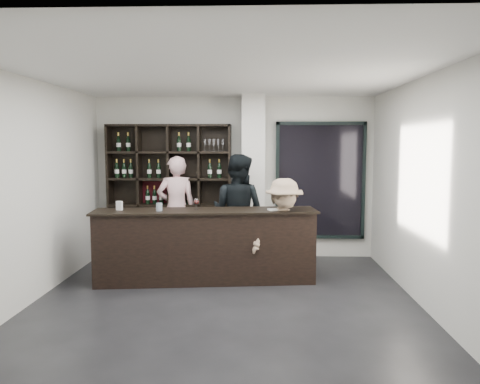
{
  "coord_description": "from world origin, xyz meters",
  "views": [
    {
      "loc": [
        0.4,
        -5.72,
        2.05
      ],
      "look_at": [
        0.16,
        1.1,
        1.35
      ],
      "focal_mm": 35.0,
      "sensor_mm": 36.0,
      "label": 1
    }
  ],
  "objects_px": {
    "wine_shelf": "(170,192)",
    "tasting_counter": "(206,246)",
    "taster_black": "(238,212)",
    "customer": "(284,231)",
    "taster_pink": "(176,208)"
  },
  "relations": [
    {
      "from": "wine_shelf",
      "to": "customer",
      "type": "bearing_deg",
      "value": -37.77
    },
    {
      "from": "taster_pink",
      "to": "customer",
      "type": "relative_size",
      "value": 1.19
    },
    {
      "from": "taster_black",
      "to": "customer",
      "type": "relative_size",
      "value": 1.21
    },
    {
      "from": "tasting_counter",
      "to": "customer",
      "type": "xyz_separation_m",
      "value": [
        1.16,
        -0.05,
        0.23
      ]
    },
    {
      "from": "taster_black",
      "to": "customer",
      "type": "distance_m",
      "value": 1.08
    },
    {
      "from": "taster_pink",
      "to": "customer",
      "type": "distance_m",
      "value": 2.26
    },
    {
      "from": "taster_pink",
      "to": "wine_shelf",
      "type": "bearing_deg",
      "value": -61.8
    },
    {
      "from": "tasting_counter",
      "to": "taster_black",
      "type": "xyz_separation_m",
      "value": [
        0.45,
        0.75,
        0.4
      ]
    },
    {
      "from": "tasting_counter",
      "to": "taster_pink",
      "type": "distance_m",
      "value": 1.5
    },
    {
      "from": "tasting_counter",
      "to": "customer",
      "type": "height_order",
      "value": "customer"
    },
    {
      "from": "taster_pink",
      "to": "taster_black",
      "type": "bearing_deg",
      "value": 140.53
    },
    {
      "from": "taster_pink",
      "to": "taster_black",
      "type": "relative_size",
      "value": 0.98
    },
    {
      "from": "taster_black",
      "to": "taster_pink",
      "type": "bearing_deg",
      "value": -2.48
    },
    {
      "from": "tasting_counter",
      "to": "taster_pink",
      "type": "relative_size",
      "value": 1.78
    },
    {
      "from": "wine_shelf",
      "to": "tasting_counter",
      "type": "height_order",
      "value": "wine_shelf"
    }
  ]
}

